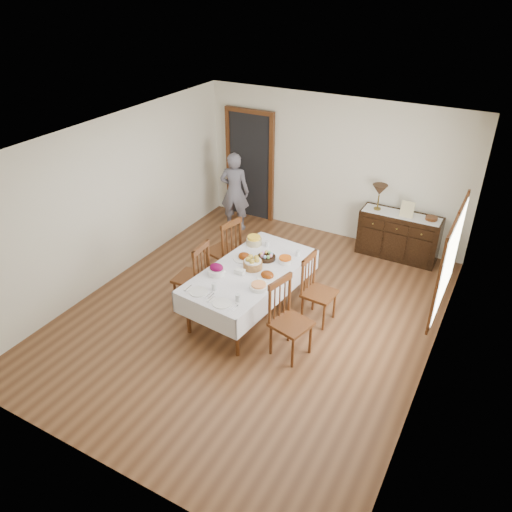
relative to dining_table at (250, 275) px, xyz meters
The scene contains 26 objects.
ground 0.64m from the dining_table, 39.48° to the right, with size 6.00×6.00×0.00m, color brown.
room_shell 1.07m from the dining_table, 101.89° to the left, with size 5.02×6.02×2.65m.
dining_table is the anchor object (origin of this frame).
chair_left_near 0.85m from the dining_table, 160.89° to the right, with size 0.47×0.47×1.07m.
chair_left_far 1.00m from the dining_table, 143.01° to the left, with size 0.55×0.55×1.09m.
chair_right_near 1.03m from the dining_table, 32.52° to the right, with size 0.55×0.55×1.09m.
chair_right_far 0.96m from the dining_table, 17.90° to the left, with size 0.46×0.46×1.02m.
sideboard 3.05m from the dining_table, 61.14° to the left, with size 1.37×0.50×0.82m.
person 2.76m from the dining_table, 125.55° to the left, with size 0.51×0.33×1.63m, color slate.
bread_basket 0.18m from the dining_table, 79.80° to the left, with size 0.28×0.28×0.19m.
egg_basket 0.40m from the dining_table, 80.46° to the left, with size 0.27×0.27×0.10m.
ham_platter_a 0.34m from the dining_table, 135.28° to the left, with size 0.33×0.33×0.11m.
ham_platter_b 0.33m from the dining_table, 11.28° to the right, with size 0.31×0.31×0.11m.
beet_bowl 0.51m from the dining_table, 137.64° to the right, with size 0.25×0.25×0.16m.
carrot_bowl 0.56m from the dining_table, 49.99° to the left, with size 0.20×0.20×0.09m.
pineapple_bowl 0.76m from the dining_table, 114.90° to the left, with size 0.24×0.24×0.14m.
casserole_dish 0.51m from the dining_table, 47.46° to the right, with size 0.25×0.25×0.08m.
butter_dish 0.22m from the dining_table, 115.61° to the right, with size 0.15×0.10×0.07m.
setting_left 0.83m from the dining_table, 110.09° to the right, with size 0.43×0.31×0.10m.
setting_right 0.86m from the dining_table, 81.27° to the right, with size 0.43×0.31×0.10m.
glass_far_a 0.74m from the dining_table, 98.38° to the left, with size 0.07×0.07×0.09m.
glass_far_b 0.81m from the dining_table, 57.14° to the left, with size 0.07×0.07×0.10m.
runner 3.02m from the dining_table, 60.87° to the left, with size 1.30×0.35×0.01m.
table_lamp 2.89m from the dining_table, 68.51° to the left, with size 0.26×0.26×0.46m.
picture_frame 3.03m from the dining_table, 59.02° to the left, with size 0.22×0.08×0.28m.
deco_bowl 3.31m from the dining_table, 53.90° to the left, with size 0.20×0.20×0.06m.
Camera 1 is at (2.91, -5.20, 4.50)m, focal length 35.00 mm.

